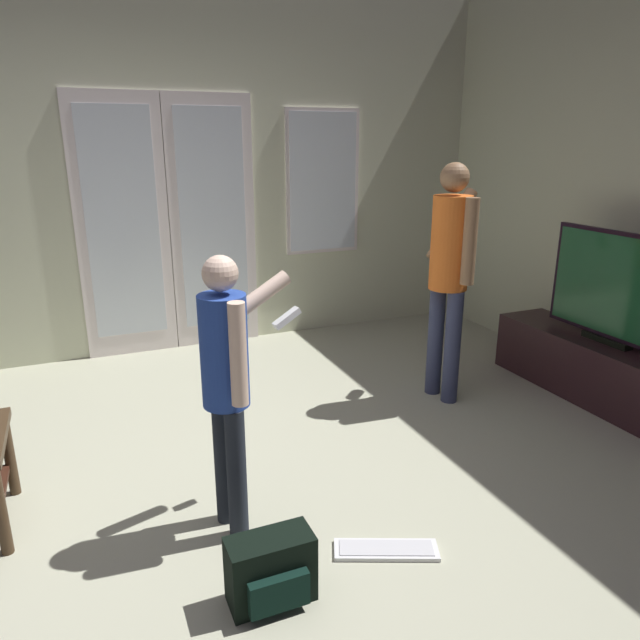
{
  "coord_description": "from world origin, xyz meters",
  "views": [
    {
      "loc": [
        -0.36,
        -2.28,
        1.67
      ],
      "look_at": [
        0.75,
        0.33,
        0.79
      ],
      "focal_mm": 32.73,
      "sensor_mm": 36.0,
      "label": 1
    }
  ],
  "objects_px": {
    "tv_stand": "(602,372)",
    "flat_screen_tv": "(614,288)",
    "loose_keyboard": "(386,550)",
    "person_adult": "(450,263)",
    "person_child": "(228,372)",
    "backpack": "(271,571)"
  },
  "relations": [
    {
      "from": "flat_screen_tv",
      "to": "person_child",
      "type": "xyz_separation_m",
      "value": [
        -2.59,
        -0.36,
        -0.03
      ]
    },
    {
      "from": "tv_stand",
      "to": "person_child",
      "type": "distance_m",
      "value": 2.68
    },
    {
      "from": "person_child",
      "to": "flat_screen_tv",
      "type": "bearing_deg",
      "value": 7.83
    },
    {
      "from": "loose_keyboard",
      "to": "flat_screen_tv",
      "type": "bearing_deg",
      "value": 20.72
    },
    {
      "from": "backpack",
      "to": "loose_keyboard",
      "type": "height_order",
      "value": "backpack"
    },
    {
      "from": "flat_screen_tv",
      "to": "person_child",
      "type": "relative_size",
      "value": 0.79
    },
    {
      "from": "flat_screen_tv",
      "to": "tv_stand",
      "type": "bearing_deg",
      "value": -65.21
    },
    {
      "from": "flat_screen_tv",
      "to": "person_child",
      "type": "height_order",
      "value": "person_child"
    },
    {
      "from": "tv_stand",
      "to": "flat_screen_tv",
      "type": "height_order",
      "value": "flat_screen_tv"
    },
    {
      "from": "tv_stand",
      "to": "flat_screen_tv",
      "type": "distance_m",
      "value": 0.57
    },
    {
      "from": "person_child",
      "to": "backpack",
      "type": "relative_size",
      "value": 3.84
    },
    {
      "from": "tv_stand",
      "to": "person_adult",
      "type": "distance_m",
      "value": 1.27
    },
    {
      "from": "tv_stand",
      "to": "backpack",
      "type": "relative_size",
      "value": 4.94
    },
    {
      "from": "tv_stand",
      "to": "person_child",
      "type": "height_order",
      "value": "person_child"
    },
    {
      "from": "tv_stand",
      "to": "loose_keyboard",
      "type": "bearing_deg",
      "value": -159.38
    },
    {
      "from": "backpack",
      "to": "loose_keyboard",
      "type": "distance_m",
      "value": 0.55
    },
    {
      "from": "tv_stand",
      "to": "backpack",
      "type": "bearing_deg",
      "value": -161.97
    },
    {
      "from": "tv_stand",
      "to": "person_child",
      "type": "relative_size",
      "value": 1.29
    },
    {
      "from": "tv_stand",
      "to": "loose_keyboard",
      "type": "relative_size",
      "value": 3.51
    },
    {
      "from": "tv_stand",
      "to": "flat_screen_tv",
      "type": "xyz_separation_m",
      "value": [
        -0.0,
        0.0,
        0.57
      ]
    },
    {
      "from": "person_adult",
      "to": "backpack",
      "type": "bearing_deg",
      "value": -141.67
    },
    {
      "from": "person_adult",
      "to": "tv_stand",
      "type": "bearing_deg",
      "value": -26.41
    }
  ]
}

